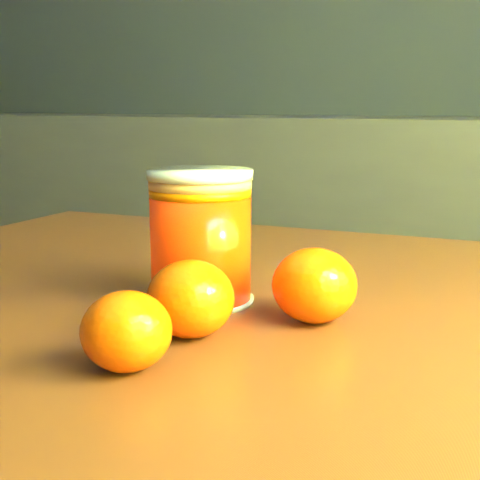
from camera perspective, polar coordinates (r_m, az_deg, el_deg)
The scene contains 6 objects.
kitchen_counter at distance 2.21m, azimuth -1.49°, elevation -1.20°, with size 3.15×0.60×0.90m, color #4F4E54.
table at distance 0.62m, azimuth 3.97°, elevation -13.89°, with size 1.12×0.87×0.76m.
juice_glass at distance 0.58m, azimuth -3.37°, elevation 0.23°, with size 0.09×0.09×0.11m.
orange_front at distance 0.50m, azimuth -4.24°, elevation -5.01°, with size 0.07×0.07×0.06m, color #F25004.
orange_back at distance 0.53m, azimuth 6.38°, elevation -3.86°, with size 0.07×0.07×0.06m, color #F25004.
orange_extra at distance 0.44m, azimuth -9.66°, elevation -7.68°, with size 0.06×0.06×0.05m, color #F25004.
Camera 1 is at (1.23, -0.33, 0.93)m, focal length 50.00 mm.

